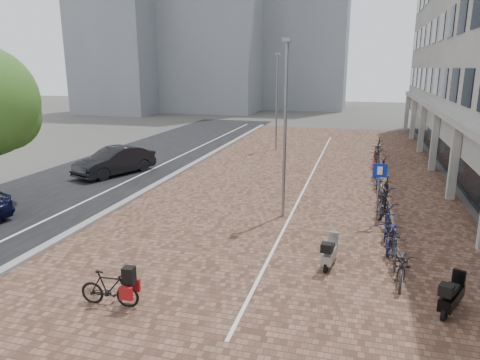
% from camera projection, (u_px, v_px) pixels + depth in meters
% --- Properties ---
extents(ground, '(140.00, 140.00, 0.00)m').
position_uv_depth(ground, '(186.00, 271.00, 12.93)').
color(ground, '#474442').
rests_on(ground, ground).
extents(plaza_brick, '(14.50, 42.00, 0.04)m').
position_uv_depth(plaza_brick, '(306.00, 179.00, 23.61)').
color(plaza_brick, brown).
rests_on(plaza_brick, ground).
extents(street_asphalt, '(8.00, 50.00, 0.03)m').
position_uv_depth(street_asphalt, '(123.00, 167.00, 26.46)').
color(street_asphalt, black).
rests_on(street_asphalt, ground).
extents(curb, '(0.35, 42.00, 0.14)m').
position_uv_depth(curb, '(183.00, 170.00, 25.44)').
color(curb, gray).
rests_on(curb, ground).
extents(lane_line, '(0.12, 44.00, 0.00)m').
position_uv_depth(lane_line, '(153.00, 169.00, 25.94)').
color(lane_line, white).
rests_on(lane_line, street_asphalt).
extents(parking_line, '(0.10, 30.00, 0.00)m').
position_uv_depth(parking_line, '(309.00, 179.00, 23.55)').
color(parking_line, white).
rests_on(parking_line, plaza_brick).
extents(bg_towers, '(33.00, 23.00, 32.00)m').
position_uv_depth(bg_towers, '(223.00, 5.00, 58.85)').
color(bg_towers, gray).
rests_on(bg_towers, ground).
extents(car_dark, '(3.23, 4.94, 1.54)m').
position_uv_depth(car_dark, '(115.00, 161.00, 24.45)').
color(car_dark, black).
rests_on(car_dark, ground).
extents(hero_bike, '(1.59, 0.56, 1.10)m').
position_uv_depth(hero_bike, '(109.00, 288.00, 10.95)').
color(hero_bike, black).
rests_on(hero_bike, ground).
extents(scooter_front, '(0.60, 1.43, 0.95)m').
position_uv_depth(scooter_front, '(330.00, 251.00, 13.16)').
color(scooter_front, '#9A9B9F').
rests_on(scooter_front, ground).
extents(scooter_mid, '(1.00, 1.47, 0.97)m').
position_uv_depth(scooter_mid, '(452.00, 294.00, 10.65)').
color(scooter_mid, black).
rests_on(scooter_mid, ground).
extents(parking_sign, '(0.51, 0.11, 2.42)m').
position_uv_depth(parking_sign, '(379.00, 185.00, 16.24)').
color(parking_sign, slate).
rests_on(parking_sign, ground).
extents(lamp_near, '(0.12, 0.12, 6.80)m').
position_uv_depth(lamp_near, '(285.00, 133.00, 16.84)').
color(lamp_near, gray).
rests_on(lamp_near, ground).
extents(lamp_far, '(0.12, 0.12, 6.75)m').
position_uv_depth(lamp_far, '(277.00, 103.00, 31.32)').
color(lamp_far, gray).
rests_on(lamp_far, ground).
extents(bike_row, '(1.33, 21.45, 1.05)m').
position_uv_depth(bike_row, '(382.00, 181.00, 21.22)').
color(bike_row, black).
rests_on(bike_row, ground).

